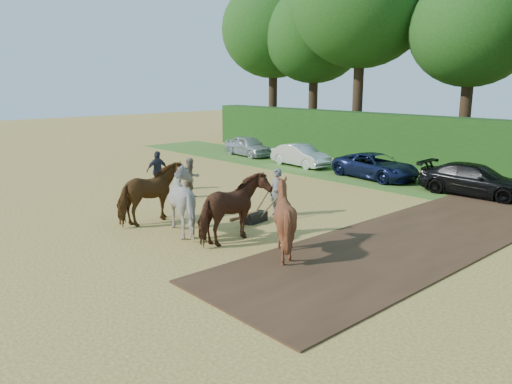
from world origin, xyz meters
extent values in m
plane|color=gold|center=(0.00, 0.00, 0.00)|extent=(120.00, 120.00, 0.00)
cube|color=#472D1C|center=(1.50, 7.00, 0.03)|extent=(4.50, 17.00, 0.05)
cube|color=#38601E|center=(0.00, 14.00, 0.01)|extent=(50.00, 5.00, 0.03)
imported|color=tan|center=(-8.11, 4.28, 0.86)|extent=(0.65, 0.84, 1.72)
imported|color=#2A2A38|center=(-10.33, 3.96, 0.91)|extent=(0.55, 1.11, 1.83)
imported|color=#5C3117|center=(-5.73, 0.98, 1.06)|extent=(1.48, 2.65, 2.13)
imported|color=beige|center=(-3.94, 1.37, 1.06)|extent=(2.34, 2.08, 2.13)
imported|color=#5A2F1C|center=(-2.15, 1.77, 1.06)|extent=(1.48, 2.65, 2.13)
imported|color=#5A2D16|center=(-0.37, 2.17, 1.07)|extent=(1.97, 2.15, 2.13)
cube|color=black|center=(-3.34, 3.76, 0.18)|extent=(0.47, 0.95, 0.35)
cube|color=brown|center=(-3.26, 3.15, 0.35)|extent=(0.29, 1.42, 0.10)
cylinder|color=brown|center=(-3.64, 4.28, 0.56)|extent=(0.34, 1.01, 0.75)
cylinder|color=brown|center=(-3.20, 4.34, 0.56)|extent=(0.07, 1.03, 0.75)
imported|color=gray|center=(-3.51, 4.96, 0.89)|extent=(0.70, 0.51, 1.78)
imported|color=#B2B5B9|center=(-15.69, 14.14, 0.67)|extent=(4.09, 1.96, 1.35)
imported|color=silver|center=(-10.49, 13.72, 0.65)|extent=(4.03, 1.64, 1.30)
imported|color=#141C3F|center=(-5.29, 13.80, 0.65)|extent=(4.90, 2.69, 1.30)
imported|color=black|center=(-0.09, 13.73, 0.70)|extent=(4.92, 2.28, 1.39)
cylinder|color=#382616|center=(-21.00, 21.50, 2.93)|extent=(0.70, 0.70, 5.85)
ellipsoid|color=#163F11|center=(-21.00, 21.50, 9.00)|extent=(8.40, 8.40, 7.73)
cylinder|color=#382616|center=(-17.00, 22.00, 2.70)|extent=(0.70, 0.70, 5.40)
ellipsoid|color=#163F11|center=(-17.00, 22.00, 8.32)|extent=(7.80, 7.80, 7.18)
cylinder|color=#382616|center=(-12.00, 21.00, 3.26)|extent=(0.70, 0.70, 6.53)
ellipsoid|color=#163F11|center=(-12.00, 21.00, 9.97)|extent=(9.20, 9.20, 8.46)
cylinder|color=#382616|center=(-5.00, 22.50, 2.59)|extent=(0.70, 0.70, 5.17)
ellipsoid|color=#163F11|center=(-5.00, 22.50, 7.95)|extent=(7.40, 7.40, 6.81)
camera|label=1|loc=(9.41, -7.69, 4.93)|focal=35.00mm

